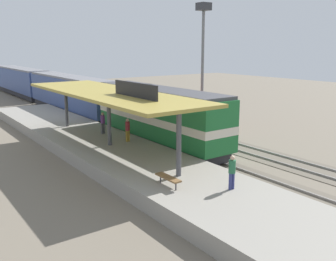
{
  "coord_description": "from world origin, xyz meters",
  "views": [
    {
      "loc": [
        -16.46,
        -23.37,
        7.76
      ],
      "look_at": [
        -1.38,
        -2.58,
        2.0
      ],
      "focal_mm": 40.35,
      "sensor_mm": 36.0,
      "label": 1
    }
  ],
  "objects_px": {
    "locomotive": "(158,116)",
    "passenger_carriage_rear": "(21,81)",
    "platform_bench": "(168,178)",
    "passenger_carriage_front": "(71,94)",
    "person_walking": "(128,129)",
    "light_mast": "(203,39)",
    "person_boarding": "(103,122)",
    "freight_car": "(154,105)",
    "person_waiting": "(232,171)"
  },
  "relations": [
    {
      "from": "freight_car",
      "to": "locomotive",
      "type": "bearing_deg",
      "value": -121.62
    },
    {
      "from": "passenger_carriage_front",
      "to": "freight_car",
      "type": "relative_size",
      "value": 1.67
    },
    {
      "from": "person_waiting",
      "to": "person_walking",
      "type": "xyz_separation_m",
      "value": [
        0.65,
        11.22,
        0.0
      ]
    },
    {
      "from": "platform_bench",
      "to": "passenger_carriage_front",
      "type": "distance_m",
      "value": 28.23
    },
    {
      "from": "locomotive",
      "to": "passenger_carriage_rear",
      "type": "distance_m",
      "value": 38.8
    },
    {
      "from": "locomotive",
      "to": "passenger_carriage_rear",
      "type": "bearing_deg",
      "value": 90.0
    },
    {
      "from": "passenger_carriage_front",
      "to": "light_mast",
      "type": "height_order",
      "value": "light_mast"
    },
    {
      "from": "locomotive",
      "to": "light_mast",
      "type": "relative_size",
      "value": 1.23
    },
    {
      "from": "platform_bench",
      "to": "freight_car",
      "type": "bearing_deg",
      "value": 58.12
    },
    {
      "from": "locomotive",
      "to": "light_mast",
      "type": "xyz_separation_m",
      "value": [
        7.8,
        3.8,
        5.99
      ]
    },
    {
      "from": "light_mast",
      "to": "passenger_carriage_rear",
      "type": "bearing_deg",
      "value": 102.56
    },
    {
      "from": "platform_bench",
      "to": "passenger_carriage_rear",
      "type": "distance_m",
      "value": 48.75
    },
    {
      "from": "locomotive",
      "to": "passenger_carriage_rear",
      "type": "relative_size",
      "value": 0.72
    },
    {
      "from": "passenger_carriage_front",
      "to": "locomotive",
      "type": "bearing_deg",
      "value": -90.0
    },
    {
      "from": "locomotive",
      "to": "person_walking",
      "type": "xyz_separation_m",
      "value": [
        -3.07,
        -0.49,
        -0.56
      ]
    },
    {
      "from": "passenger_carriage_rear",
      "to": "passenger_carriage_front",
      "type": "bearing_deg",
      "value": -90.0
    },
    {
      "from": "freight_car",
      "to": "person_walking",
      "type": "bearing_deg",
      "value": -133.91
    },
    {
      "from": "locomotive",
      "to": "freight_car",
      "type": "relative_size",
      "value": 1.2
    },
    {
      "from": "passenger_carriage_rear",
      "to": "person_boarding",
      "type": "xyz_separation_m",
      "value": [
        -3.33,
        -35.81,
        -0.46
      ]
    },
    {
      "from": "passenger_carriage_rear",
      "to": "person_walking",
      "type": "distance_m",
      "value": 39.41
    },
    {
      "from": "person_walking",
      "to": "platform_bench",
      "type": "bearing_deg",
      "value": -107.9
    },
    {
      "from": "person_walking",
      "to": "person_boarding",
      "type": "bearing_deg",
      "value": 94.25
    },
    {
      "from": "passenger_carriage_front",
      "to": "freight_car",
      "type": "distance_m",
      "value": 11.49
    },
    {
      "from": "freight_car",
      "to": "passenger_carriage_rear",
      "type": "bearing_deg",
      "value": 98.35
    },
    {
      "from": "passenger_carriage_front",
      "to": "passenger_carriage_rear",
      "type": "bearing_deg",
      "value": 90.0
    },
    {
      "from": "passenger_carriage_rear",
      "to": "freight_car",
      "type": "xyz_separation_m",
      "value": [
        4.6,
        -31.33,
        -0.34
      ]
    },
    {
      "from": "platform_bench",
      "to": "passenger_carriage_rear",
      "type": "xyz_separation_m",
      "value": [
        6.0,
        48.37,
        0.97
      ]
    },
    {
      "from": "passenger_carriage_rear",
      "to": "person_boarding",
      "type": "relative_size",
      "value": 11.7
    },
    {
      "from": "locomotive",
      "to": "freight_car",
      "type": "bearing_deg",
      "value": 58.38
    },
    {
      "from": "passenger_carriage_front",
      "to": "person_walking",
      "type": "height_order",
      "value": "passenger_carriage_front"
    },
    {
      "from": "freight_car",
      "to": "person_waiting",
      "type": "relative_size",
      "value": 7.02
    },
    {
      "from": "platform_bench",
      "to": "passenger_carriage_rear",
      "type": "height_order",
      "value": "passenger_carriage_rear"
    },
    {
      "from": "locomotive",
      "to": "person_boarding",
      "type": "height_order",
      "value": "locomotive"
    },
    {
      "from": "platform_bench",
      "to": "passenger_carriage_rear",
      "type": "relative_size",
      "value": 0.08
    },
    {
      "from": "passenger_carriage_rear",
      "to": "person_waiting",
      "type": "bearing_deg",
      "value": -94.2
    },
    {
      "from": "passenger_carriage_rear",
      "to": "light_mast",
      "type": "bearing_deg",
      "value": -77.44
    },
    {
      "from": "passenger_carriage_rear",
      "to": "person_boarding",
      "type": "height_order",
      "value": "passenger_carriage_rear"
    },
    {
      "from": "person_walking",
      "to": "person_boarding",
      "type": "xyz_separation_m",
      "value": [
        -0.26,
        3.49,
        0.0
      ]
    },
    {
      "from": "passenger_carriage_rear",
      "to": "person_walking",
      "type": "relative_size",
      "value": 11.7
    },
    {
      "from": "light_mast",
      "to": "person_walking",
      "type": "relative_size",
      "value": 6.84
    },
    {
      "from": "light_mast",
      "to": "person_walking",
      "type": "xyz_separation_m",
      "value": [
        -10.87,
        -4.29,
        -6.54
      ]
    },
    {
      "from": "person_walking",
      "to": "person_boarding",
      "type": "distance_m",
      "value": 3.49
    },
    {
      "from": "person_boarding",
      "to": "passenger_carriage_front",
      "type": "bearing_deg",
      "value": 77.51
    },
    {
      "from": "person_boarding",
      "to": "person_waiting",
      "type": "bearing_deg",
      "value": -91.51
    },
    {
      "from": "freight_car",
      "to": "person_boarding",
      "type": "relative_size",
      "value": 7.02
    },
    {
      "from": "person_walking",
      "to": "person_waiting",
      "type": "bearing_deg",
      "value": -93.3
    },
    {
      "from": "passenger_carriage_front",
      "to": "passenger_carriage_rear",
      "type": "height_order",
      "value": "same"
    },
    {
      "from": "freight_car",
      "to": "person_walking",
      "type": "relative_size",
      "value": 7.02
    },
    {
      "from": "platform_bench",
      "to": "person_walking",
      "type": "distance_m",
      "value": 9.56
    },
    {
      "from": "passenger_carriage_front",
      "to": "person_walking",
      "type": "bearing_deg",
      "value": -99.41
    }
  ]
}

